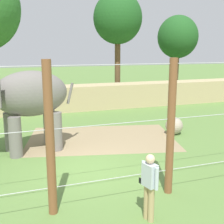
{
  "coord_description": "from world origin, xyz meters",
  "views": [
    {
      "loc": [
        -2.41,
        -9.12,
        4.04
      ],
      "look_at": [
        1.6,
        2.37,
        1.4
      ],
      "focal_mm": 46.52,
      "sensor_mm": 36.0,
      "label": 1
    }
  ],
  "objects": [
    {
      "name": "enrichment_ball",
      "position": [
        4.9,
        2.69,
        0.42
      ],
      "size": [
        0.84,
        0.84,
        0.84
      ],
      "primitive_type": "sphere",
      "color": "tan",
      "rests_on": "ground"
    },
    {
      "name": "ground_plane",
      "position": [
        0.0,
        0.0,
        0.0
      ],
      "size": [
        120.0,
        120.0,
        0.0
      ],
      "primitive_type": "plane",
      "color": "#5B7F3D"
    },
    {
      "name": "elephant",
      "position": [
        -2.03,
        2.52,
        2.19
      ],
      "size": [
        4.41,
        2.19,
        3.3
      ],
      "color": "slate",
      "rests_on": "ground"
    },
    {
      "name": "tree_left_of_centre",
      "position": [
        5.61,
        12.53,
        6.29
      ],
      "size": [
        3.72,
        3.72,
        8.32
      ],
      "color": "brown",
      "rests_on": "ground"
    },
    {
      "name": "embankment_wall",
      "position": [
        0.0,
        10.02,
        0.82
      ],
      "size": [
        36.0,
        1.8,
        1.64
      ],
      "primitive_type": "cube",
      "color": "tan",
      "rests_on": "ground"
    },
    {
      "name": "dirt_patch",
      "position": [
        1.37,
        3.2,
        0.0
      ],
      "size": [
        7.44,
        5.74,
        0.01
      ],
      "primitive_type": "cube",
      "rotation": [
        0.0,
        0.0,
        -0.23
      ],
      "color": "#937F5B",
      "rests_on": "ground"
    },
    {
      "name": "tree_behind_wall",
      "position": [
        12.37,
        14.85,
        5.1
      ],
      "size": [
        3.7,
        3.7,
        7.09
      ],
      "color": "brown",
      "rests_on": "ground"
    },
    {
      "name": "cable_fence",
      "position": [
        0.01,
        -2.38,
        1.92
      ],
      "size": [
        11.29,
        0.22,
        3.83
      ],
      "color": "brown",
      "rests_on": "ground"
    },
    {
      "name": "zookeeper",
      "position": [
        0.51,
        -3.45,
        0.93
      ],
      "size": [
        0.31,
        0.57,
        1.67
      ],
      "color": "tan",
      "rests_on": "ground"
    }
  ]
}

